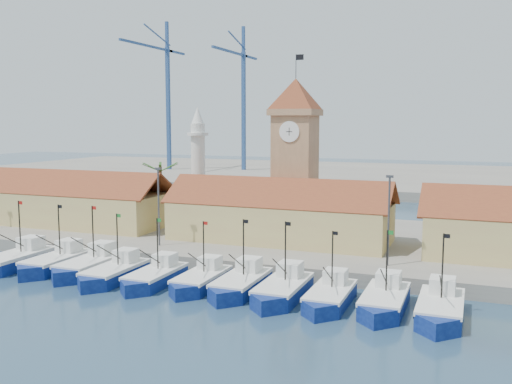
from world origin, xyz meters
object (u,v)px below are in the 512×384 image
at_px(boat_5, 200,281).
at_px(clock_tower, 295,151).
at_px(minaret, 198,164).
at_px(boat_0, 15,261).

height_order(boat_5, clock_tower, clock_tower).
bearing_deg(minaret, boat_5, -62.96).
xyz_separation_m(clock_tower, minaret, (-15.00, 2.00, -2.23)).
height_order(boat_0, clock_tower, clock_tower).
height_order(clock_tower, minaret, clock_tower).
relative_size(boat_5, minaret, 0.54).
distance_m(boat_5, clock_tower, 25.89).
bearing_deg(clock_tower, boat_0, -135.63).
height_order(boat_5, minaret, minaret).
height_order(boat_0, boat_5, boat_0).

